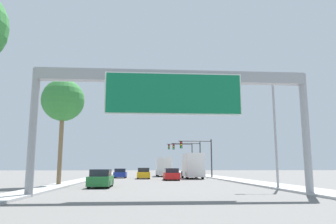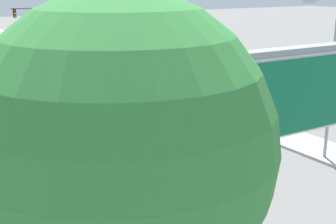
{
  "view_description": "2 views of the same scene",
  "coord_description": "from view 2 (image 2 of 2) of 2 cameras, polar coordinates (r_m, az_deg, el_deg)",
  "views": [
    {
      "loc": [
        -1.77,
        -1.41,
        1.69
      ],
      "look_at": [
        0.0,
        22.48,
        5.69
      ],
      "focal_mm": 35.0,
      "sensor_mm": 36.0,
      "label": 1
    },
    {
      "loc": [
        -11.69,
        7.63,
        9.45
      ],
      "look_at": [
        0.09,
        26.46,
        3.31
      ],
      "focal_mm": 50.0,
      "sensor_mm": 36.0,
      "label": 2
    }
  ],
  "objects": [
    {
      "name": "truck_box_primary",
      "position": [
        42.58,
        -8.07,
        4.91
      ],
      "size": [
        2.44,
        7.96,
        3.53
      ],
      "color": "white",
      "rests_on": "ground"
    },
    {
      "name": "traffic_light_near_intersection",
      "position": [
        44.73,
        -7.45,
        8.31
      ],
      "size": [
        5.12,
        0.32,
        5.81
      ],
      "color": "#2D2D30",
      "rests_on": "ground"
    },
    {
      "name": "palm_tree_foreground",
      "position": [
        5.44,
        -5.61,
        -4.98
      ],
      "size": [
        3.57,
        3.57,
        9.44
      ],
      "color": "brown",
      "rests_on": "ground"
    },
    {
      "name": "truck_box_secondary",
      "position": [
        51.39,
        -16.59,
        6.05
      ],
      "size": [
        2.47,
        7.87,
        3.2
      ],
      "color": "red",
      "rests_on": "ground"
    },
    {
      "name": "car_near_center",
      "position": [
        21.65,
        -12.06,
        -8.78
      ],
      "size": [
        1.73,
        4.39,
        1.47
      ],
      "color": "#1E662D",
      "rests_on": "ground"
    },
    {
      "name": "traffic_light_mid_block",
      "position": [
        53.89,
        -12.04,
        9.54
      ],
      "size": [
        5.38,
        0.32,
        6.15
      ],
      "color": "#2D2D30",
      "rests_on": "ground"
    },
    {
      "name": "street_lamp_right",
      "position": [
        25.97,
        19.04,
        5.2
      ],
      "size": [
        2.58,
        0.28,
        8.86
      ],
      "color": "gray",
      "rests_on": "ground"
    },
    {
      "name": "car_near_left",
      "position": [
        36.54,
        -9.49,
        1.37
      ],
      "size": [
        1.85,
        4.66,
        1.48
      ],
      "color": "red",
      "rests_on": "ground"
    },
    {
      "name": "traffic_light_far_intersection",
      "position": [
        63.32,
        -15.23,
        10.49
      ],
      "size": [
        5.48,
        0.32,
        6.69
      ],
      "color": "#2D2D30",
      "rests_on": "ground"
    },
    {
      "name": "car_far_right",
      "position": [
        40.22,
        -16.95,
        2.22
      ],
      "size": [
        1.79,
        4.6,
        1.52
      ],
      "color": "gold",
      "rests_on": "ground"
    },
    {
      "name": "sidewalk_right",
      "position": [
        57.27,
        -9.92,
        5.79
      ],
      "size": [
        3.0,
        120.0,
        0.15
      ],
      "color": "#A6A6A6",
      "rests_on": "ground"
    },
    {
      "name": "sign_gantry",
      "position": [
        15.93,
        16.31,
        2.47
      ],
      "size": [
        16.86,
        0.73,
        7.5
      ],
      "color": "gray",
      "rests_on": "ground"
    }
  ]
}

